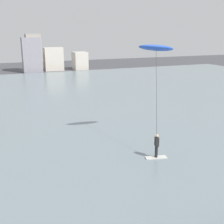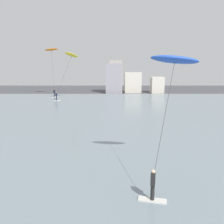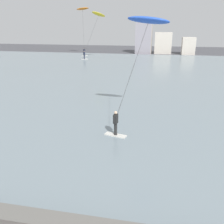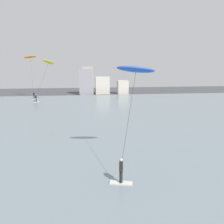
% 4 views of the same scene
% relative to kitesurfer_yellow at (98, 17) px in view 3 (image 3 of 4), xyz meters
% --- Properties ---
extents(water_bay, '(84.00, 52.00, 0.10)m').
position_rel_kitesurfer_yellow_xyz_m(water_bay, '(10.32, -15.59, -7.91)').
color(water_bay, gray).
rests_on(water_bay, ground).
extents(far_shore_buildings, '(13.84, 3.56, 7.78)m').
position_rel_kitesurfer_yellow_xyz_m(far_shore_buildings, '(10.86, 12.96, -4.81)').
color(far_shore_buildings, gray).
rests_on(far_shore_buildings, ground).
extents(kitesurfer_yellow, '(5.01, 3.90, 9.03)m').
position_rel_kitesurfer_yellow_xyz_m(kitesurfer_yellow, '(0.00, 0.00, 0.00)').
color(kitesurfer_yellow, silver).
rests_on(kitesurfer_yellow, water_bay).
extents(kitesurfer_blue, '(3.71, 4.03, 7.34)m').
position_rel_kitesurfer_yellow_xyz_m(kitesurfer_blue, '(10.98, -31.46, -1.71)').
color(kitesurfer_blue, silver).
rests_on(kitesurfer_blue, water_bay).
extents(kitesurfer_orange, '(3.80, 5.13, 10.22)m').
position_rel_kitesurfer_yellow_xyz_m(kitesurfer_orange, '(-5.30, 7.59, 1.30)').
color(kitesurfer_orange, silver).
rests_on(kitesurfer_orange, water_bay).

